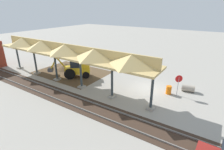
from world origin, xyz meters
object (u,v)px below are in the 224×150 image
Objects in this scene: stop_sign at (179,81)px; backhoe at (76,68)px; traffic_barrel at (169,90)px; concrete_pipe at (188,88)px.

stop_sign is 12.69m from backhoe.
stop_sign is at bearing -165.04° from traffic_barrel.
concrete_pipe is 1.57× the size of traffic_barrel.
backhoe is (12.53, 1.98, -0.35)m from stop_sign.
stop_sign is at bearing 62.29° from concrete_pipe.
traffic_barrel is (1.64, 1.78, 0.08)m from concrete_pipe.
traffic_barrel is at bearing -171.44° from backhoe.
traffic_barrel is at bearing 47.31° from concrete_pipe.
concrete_pipe is at bearing -132.69° from traffic_barrel.
concrete_pipe is at bearing -117.71° from stop_sign.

